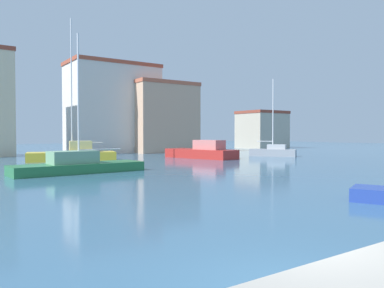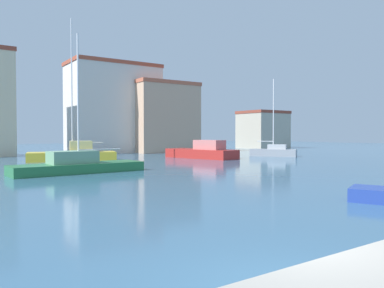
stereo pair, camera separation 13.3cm
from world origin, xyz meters
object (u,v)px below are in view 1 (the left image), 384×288
at_px(sailboat_grey_mid_harbor, 273,151).
at_px(motorboat_red_inner_mooring, 202,152).
at_px(sailboat_yellow_distant_east, 74,154).
at_px(sailboat_green_distant_north, 77,165).

bearing_deg(sailboat_grey_mid_harbor, motorboat_red_inner_mooring, 166.63).
xyz_separation_m(sailboat_grey_mid_harbor, motorboat_red_inner_mooring, (-8.69, 2.07, 0.09)).
relative_size(motorboat_red_inner_mooring, sailboat_yellow_distant_east, 0.63).
xyz_separation_m(sailboat_grey_mid_harbor, sailboat_green_distant_north, (-24.61, -5.56, -0.05)).
height_order(sailboat_grey_mid_harbor, sailboat_yellow_distant_east, sailboat_yellow_distant_east).
bearing_deg(motorboat_red_inner_mooring, sailboat_yellow_distant_east, 163.11).
height_order(motorboat_red_inner_mooring, sailboat_yellow_distant_east, sailboat_yellow_distant_east).
distance_m(sailboat_green_distant_north, sailboat_yellow_distant_east, 11.92).
xyz_separation_m(sailboat_grey_mid_harbor, sailboat_yellow_distant_east, (-21.35, 5.91, 0.07)).
bearing_deg(sailboat_green_distant_north, sailboat_yellow_distant_east, 74.12).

